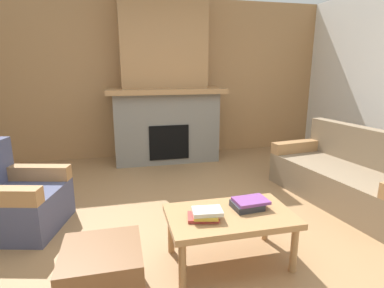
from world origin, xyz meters
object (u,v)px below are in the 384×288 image
Objects in this scene: couch at (348,177)px; armchair at (15,201)px; ottoman at (103,275)px; coffee_table at (230,219)px; fireplace at (165,92)px.

couch is 2.05× the size of armchair.
armchair is 1.51m from ottoman.
coffee_table is (-1.80, -0.84, 0.09)m from couch.
ottoman is at bearing -159.07° from couch.
coffee_table is 1.02m from ottoman.
couch is at bearing -50.13° from fireplace.
ottoman is (0.87, -1.23, -0.09)m from armchair.
couch is at bearing 24.91° from coffee_table.
fireplace is at bearing 74.34° from ottoman.
couch and armchair have the same top height.
ottoman is at bearing -105.66° from fireplace.
coffee_table is at bearing -28.27° from armchair.
couch is at bearing -2.51° from armchair.
ottoman is (-0.92, -3.29, -0.96)m from fireplace.
fireplace is at bearing 91.08° from coffee_table.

